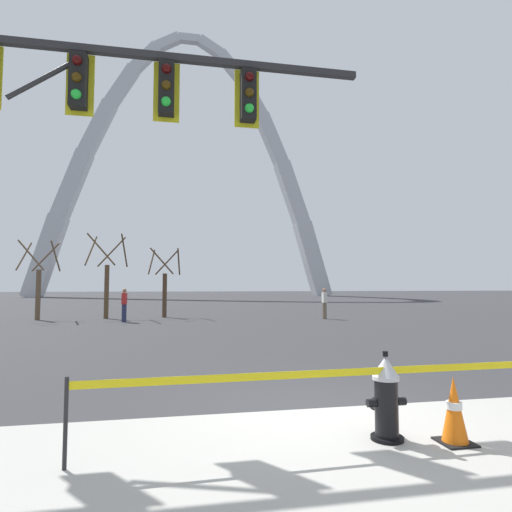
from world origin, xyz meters
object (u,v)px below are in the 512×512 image
(traffic_cone_by_hydrant, at_px, (454,411))
(pedestrian_standing_center, at_px, (324,303))
(monument_arch, at_px, (188,178))
(traffic_signal_gantry, at_px, (49,118))
(fire_hydrant, at_px, (386,398))
(pedestrian_walking_left, at_px, (124,305))

(traffic_cone_by_hydrant, xyz_separation_m, pedestrian_standing_center, (4.66, 16.78, 0.46))
(traffic_cone_by_hydrant, distance_m, monument_arch, 66.90)
(monument_arch, bearing_deg, traffic_signal_gantry, -93.69)
(fire_hydrant, xyz_separation_m, traffic_cone_by_hydrant, (0.68, -0.24, -0.11))
(fire_hydrant, xyz_separation_m, monument_arch, (-0.40, 63.97, 18.61))
(traffic_signal_gantry, height_order, monument_arch, monument_arch)
(pedestrian_walking_left, height_order, pedestrian_standing_center, same)
(traffic_signal_gantry, relative_size, pedestrian_walking_left, 4.92)
(pedestrian_standing_center, bearing_deg, monument_arch, 96.90)
(traffic_cone_by_hydrant, relative_size, traffic_signal_gantry, 0.09)
(fire_hydrant, distance_m, traffic_signal_gantry, 6.41)
(traffic_signal_gantry, bearing_deg, pedestrian_walking_left, 91.31)
(pedestrian_standing_center, bearing_deg, traffic_cone_by_hydrant, -105.51)
(fire_hydrant, xyz_separation_m, pedestrian_standing_center, (5.34, 16.54, 0.35))
(fire_hydrant, relative_size, pedestrian_walking_left, 0.62)
(fire_hydrant, height_order, traffic_cone_by_hydrant, fire_hydrant)
(traffic_cone_by_hydrant, bearing_deg, pedestrian_walking_left, 107.66)
(pedestrian_standing_center, bearing_deg, fire_hydrant, -107.89)
(pedestrian_walking_left, bearing_deg, traffic_cone_by_hydrant, -72.34)
(monument_arch, bearing_deg, fire_hydrant, -89.64)
(traffic_signal_gantry, relative_size, monument_arch, 0.16)
(monument_arch, xyz_separation_m, pedestrian_standing_center, (5.74, -47.43, -18.26))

